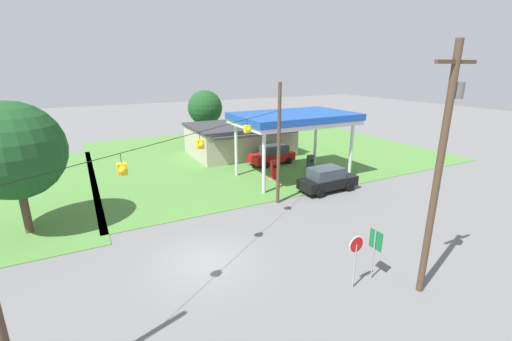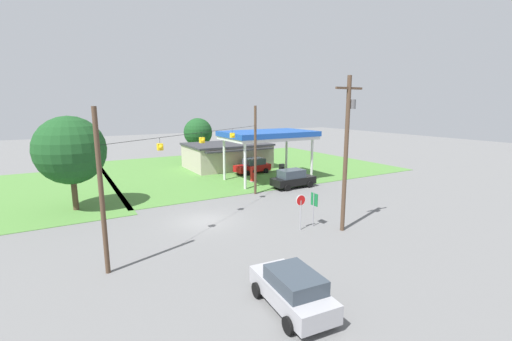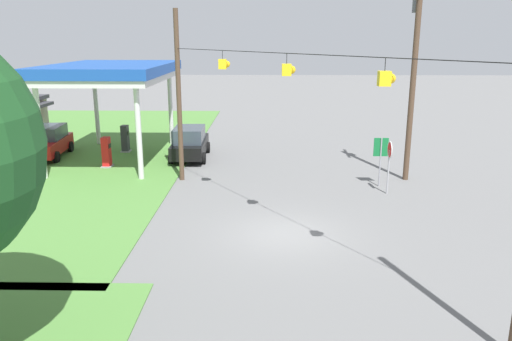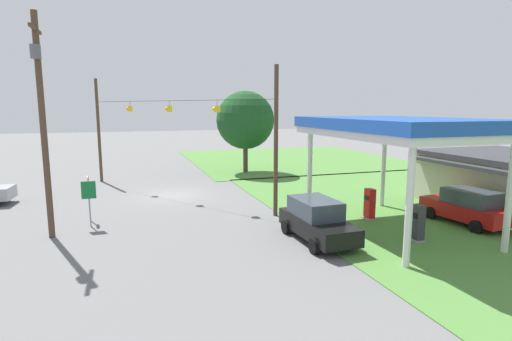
# 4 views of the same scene
# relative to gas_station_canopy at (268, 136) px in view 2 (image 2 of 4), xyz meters

# --- Properties ---
(ground_plane) EXTENTS (160.00, 160.00, 0.00)m
(ground_plane) POSITION_rel_gas_station_canopy_xyz_m (-11.52, -9.60, -5.09)
(ground_plane) COLOR slate
(grass_verge_station_corner) EXTENTS (36.00, 28.00, 0.04)m
(grass_verge_station_corner) POSITION_rel_gas_station_canopy_xyz_m (2.00, 9.68, -5.07)
(grass_verge_station_corner) COLOR #4C7F38
(grass_verge_station_corner) RESTS_ON ground
(gas_station_canopy) EXTENTS (9.98, 6.41, 5.60)m
(gas_station_canopy) POSITION_rel_gas_station_canopy_xyz_m (0.00, 0.00, 0.00)
(gas_station_canopy) COLOR silver
(gas_station_canopy) RESTS_ON ground
(gas_station_store) EXTENTS (10.75, 8.28, 3.34)m
(gas_station_store) POSITION_rel_gas_station_canopy_xyz_m (-0.58, 9.65, -3.40)
(gas_station_store) COLOR #B2A893
(gas_station_store) RESTS_ON ground
(fuel_pump_near) EXTENTS (0.71, 0.56, 1.72)m
(fuel_pump_near) POSITION_rel_gas_station_canopy_xyz_m (-1.90, -0.00, -4.27)
(fuel_pump_near) COLOR gray
(fuel_pump_near) RESTS_ON ground
(fuel_pump_far) EXTENTS (0.71, 0.56, 1.72)m
(fuel_pump_far) POSITION_rel_gas_station_canopy_xyz_m (1.90, -0.00, -4.27)
(fuel_pump_far) COLOR gray
(fuel_pump_far) RESTS_ON ground
(car_at_pumps_front) EXTENTS (4.75, 2.21, 1.92)m
(car_at_pumps_front) POSITION_rel_gas_station_canopy_xyz_m (0.32, -4.33, -4.11)
(car_at_pumps_front) COLOR black
(car_at_pumps_front) RESTS_ON ground
(car_at_pumps_rear) EXTENTS (4.71, 2.42, 1.89)m
(car_at_pumps_rear) POSITION_rel_gas_station_canopy_xyz_m (0.47, 4.34, -4.13)
(car_at_pumps_rear) COLOR #AD1414
(car_at_pumps_rear) RESTS_ON ground
(car_on_crossroad) EXTENTS (2.38, 4.58, 1.74)m
(car_on_crossroad) POSITION_rel_gas_station_canopy_xyz_m (-12.43, -21.90, -4.18)
(car_on_crossroad) COLOR #9E9EA3
(car_on_crossroad) RESTS_ON ground
(stop_sign_roadside) EXTENTS (0.80, 0.08, 2.50)m
(stop_sign_roadside) POSITION_rel_gas_station_canopy_xyz_m (-6.44, -14.58, -3.27)
(stop_sign_roadside) COLOR #99999E
(stop_sign_roadside) RESTS_ON ground
(route_sign) EXTENTS (0.10, 0.70, 2.40)m
(route_sign) POSITION_rel_gas_station_canopy_xyz_m (-5.19, -14.46, -3.38)
(route_sign) COLOR gray
(route_sign) RESTS_ON ground
(utility_pole_main) EXTENTS (2.20, 0.44, 10.31)m
(utility_pole_main) POSITION_rel_gas_station_canopy_xyz_m (-3.96, -16.09, 0.66)
(utility_pole_main) COLOR #4C3828
(utility_pole_main) RESTS_ON ground
(signal_span_gantry) EXTENTS (14.68, 10.24, 8.41)m
(signal_span_gantry) POSITION_rel_gas_station_canopy_xyz_m (-11.52, -9.61, -0.57)
(signal_span_gantry) COLOR #4C3828
(signal_span_gantry) RESTS_ON ground
(tree_behind_station) EXTENTS (4.37, 4.37, 6.51)m
(tree_behind_station) POSITION_rel_gas_station_canopy_xyz_m (-1.62, 17.85, -0.78)
(tree_behind_station) COLOR #4C3828
(tree_behind_station) RESTS_ON ground
(tree_west_verge) EXTENTS (5.43, 5.43, 7.65)m
(tree_west_verge) POSITION_rel_gas_station_canopy_xyz_m (-19.61, -1.81, -0.16)
(tree_west_verge) COLOR #4C3828
(tree_west_verge) RESTS_ON ground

